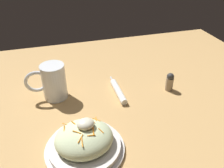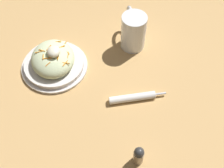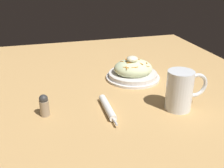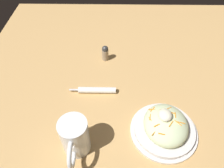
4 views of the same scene
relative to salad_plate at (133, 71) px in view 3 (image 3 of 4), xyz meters
name	(u,v)px [view 3 (image 3 of 4)]	position (x,y,z in m)	size (l,w,h in m)	color
ground_plane	(94,89)	(0.18, 0.06, -0.03)	(1.43, 1.43, 0.00)	tan
salad_plate	(133,71)	(0.00, 0.00, 0.00)	(0.23, 0.23, 0.10)	silver
beer_mug	(180,92)	(-0.06, 0.28, 0.03)	(0.15, 0.09, 0.13)	white
napkin_roll	(108,108)	(0.17, 0.24, -0.02)	(0.02, 0.18, 0.02)	white
salt_shaker	(44,105)	(0.37, 0.21, 0.00)	(0.03, 0.03, 0.07)	gray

